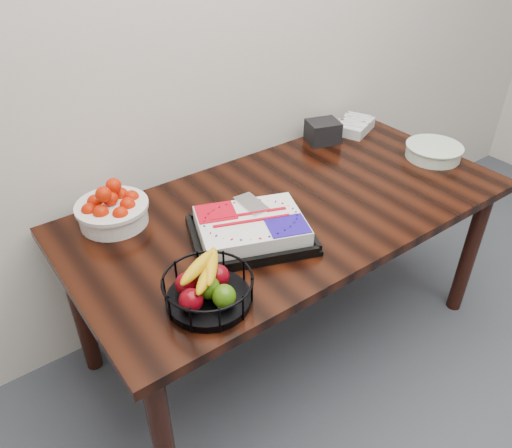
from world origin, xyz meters
TOP-DOWN VIEW (x-y plane):
  - table at (0.00, 2.00)m, footprint 1.80×0.90m
  - cake_tray at (-0.27, 1.91)m, footprint 0.52×0.47m
  - tangerine_bowl at (-0.63, 2.30)m, footprint 0.27×0.27m
  - fruit_basket at (-0.57, 1.72)m, footprint 0.28×0.28m
  - plate_stack at (0.78, 1.92)m, footprint 0.26×0.26m
  - fork_bag at (0.71, 2.34)m, footprint 0.25×0.21m
  - napkin_box at (0.49, 2.35)m, footprint 0.18×0.17m

SIDE VIEW (x-z plane):
  - table at x=0.00m, z-range 0.29..1.04m
  - fork_bag at x=0.71m, z-range 0.75..0.81m
  - plate_stack at x=0.78m, z-range 0.75..0.81m
  - cake_tray at x=-0.27m, z-range 0.75..0.83m
  - napkin_box at x=0.49m, z-range 0.75..0.86m
  - fruit_basket at x=-0.57m, z-range 0.74..0.89m
  - tangerine_bowl at x=-0.63m, z-range 0.74..0.91m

